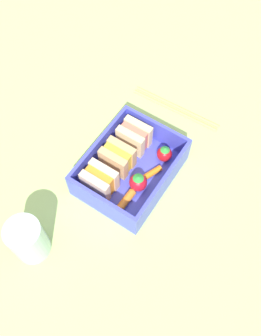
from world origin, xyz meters
TOP-DOWN VIEW (x-y plane):
  - ground_plane at (0.00, 0.00)cm, footprint 120.00×120.00cm
  - bento_tray at (0.00, 0.00)cm, footprint 17.42×13.53cm
  - bento_rim at (0.00, 0.00)cm, footprint 17.42×13.53cm
  - sandwich_left at (-5.21, 2.64)cm, footprint 3.90×5.28cm
  - sandwich_center_left at (0.00, 2.64)cm, footprint 3.90×5.28cm
  - sandwich_center at (5.21, 2.64)cm, footprint 3.90×5.28cm
  - carrot_stick_far_left at (-5.86, -2.43)cm, footprint 5.53×1.53cm
  - strawberry_far_left at (-1.63, -2.60)cm, footprint 3.05×3.05cm
  - carrot_stick_left at (1.73, -3.36)cm, footprint 3.67×2.32cm
  - strawberry_left at (5.67, -3.38)cm, footprint 2.69×2.69cm
  - chopstick_pair at (17.21, 0.77)cm, footprint 2.17×18.27cm
  - drinking_glass at (-19.43, 5.71)cm, footprint 5.50×5.50cm

SIDE VIEW (x-z plane):
  - ground_plane at x=0.00cm, z-range -2.00..0.00cm
  - chopstick_pair at x=17.21cm, z-range 0.00..0.70cm
  - bento_tray at x=0.00cm, z-range 0.00..1.20cm
  - carrot_stick_left at x=1.73cm, z-range 1.20..2.25cm
  - carrot_stick_far_left at x=-5.86cm, z-range 1.20..2.53cm
  - strawberry_left at x=5.67cm, z-range 1.02..4.31cm
  - strawberry_far_left at x=-1.63cm, z-range 1.02..4.67cm
  - bento_rim at x=0.00cm, z-range 1.20..5.94cm
  - sandwich_left at x=-5.21cm, z-range 1.20..6.06cm
  - sandwich_center_left at x=0.00cm, z-range 1.20..6.06cm
  - sandwich_center at x=5.21cm, z-range 1.20..6.06cm
  - drinking_glass at x=-19.43cm, z-range 0.00..8.13cm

